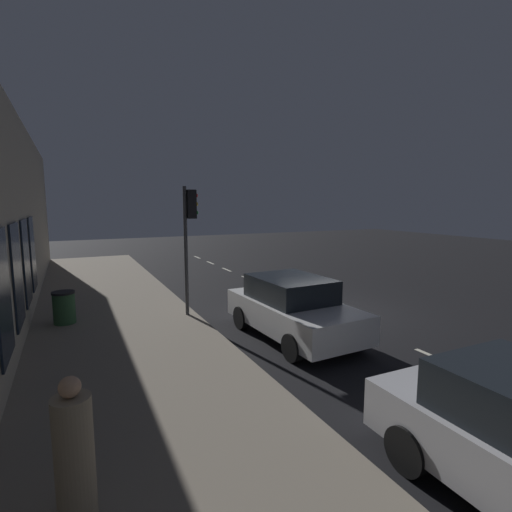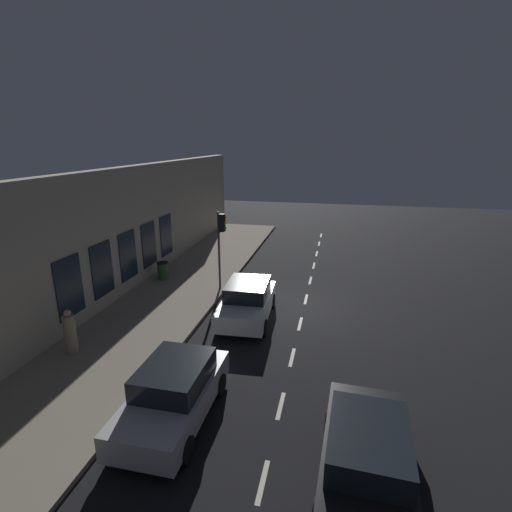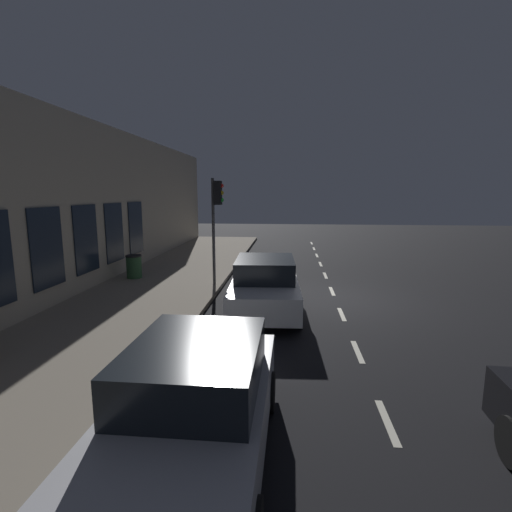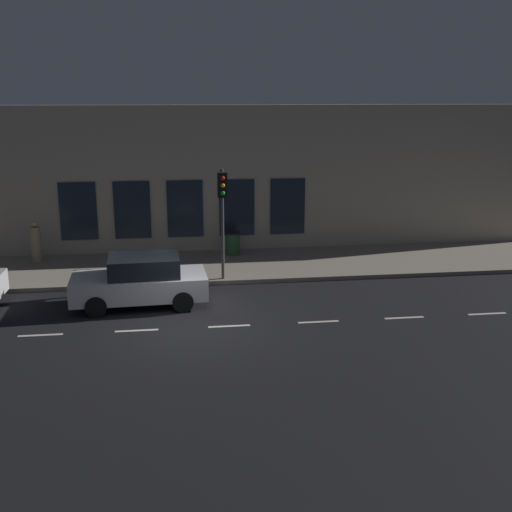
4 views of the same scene
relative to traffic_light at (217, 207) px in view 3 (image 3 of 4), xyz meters
The scene contains 8 objects.
ground_plane 5.25m from the traffic_light, 164.12° to the left, with size 60.00×60.00×0.00m, color black.
sidewalk 3.76m from the traffic_light, 29.51° to the left, with size 4.50×32.00×0.15m.
building_facade 4.79m from the traffic_light, 14.31° to the left, with size 0.65×32.00×6.01m.
lane_centre_line 5.11m from the traffic_light, behind, with size 0.12×27.20×0.01m.
traffic_light is the anchor object (origin of this frame).
parked_car_0 3.99m from the traffic_light, 125.14° to the left, with size 2.14×4.22×1.58m.
parked_car_2 9.43m from the traffic_light, 99.02° to the left, with size 1.97×4.14×1.58m.
trash_bin 4.25m from the traffic_light, 10.79° to the right, with size 0.61×0.61×0.91m.
Camera 3 is at (1.54, 12.24, 3.47)m, focal length 26.47 mm.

